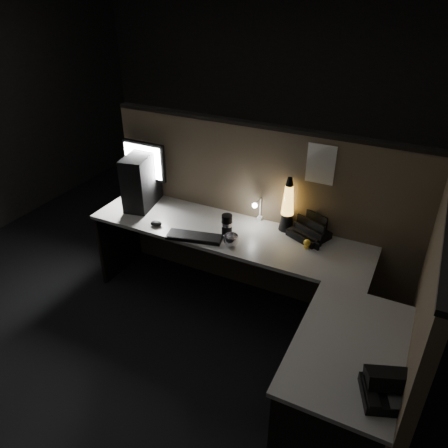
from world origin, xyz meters
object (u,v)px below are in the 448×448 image
at_px(keyboard, 195,237).
at_px(desk_phone, 389,388).
at_px(pc_tower, 142,179).
at_px(monitor, 144,165).
at_px(lava_lamp, 288,209).

distance_m(keyboard, desk_phone, 1.78).
height_order(pc_tower, monitor, monitor).
xyz_separation_m(keyboard, lava_lamp, (0.59, 0.44, 0.18)).
xyz_separation_m(pc_tower, keyboard, (0.69, -0.31, -0.22)).
distance_m(pc_tower, desk_phone, 2.53).
relative_size(keyboard, desk_phone, 1.42).
relative_size(keyboard, lava_lamp, 0.96).
bearing_deg(pc_tower, keyboard, -35.00).
bearing_deg(pc_tower, monitor, 99.78).
height_order(keyboard, desk_phone, desk_phone).
distance_m(lava_lamp, desk_phone, 1.62).
distance_m(monitor, lava_lamp, 1.32).
distance_m(keyboard, lava_lamp, 0.76).
height_order(lava_lamp, desk_phone, lava_lamp).
bearing_deg(monitor, keyboard, -28.96).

